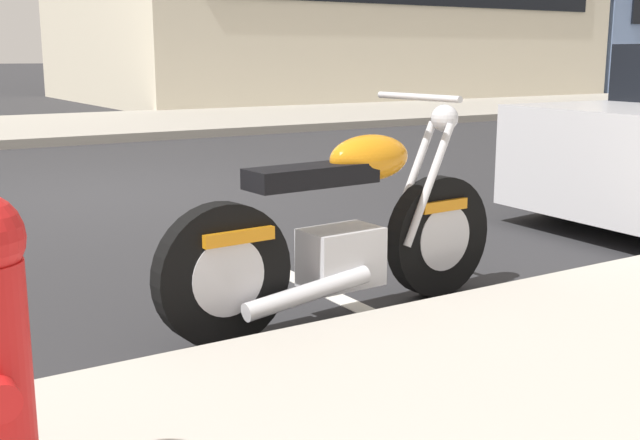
# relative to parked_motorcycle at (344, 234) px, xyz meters

# --- Properties ---
(ground_plane) EXTENTS (260.00, 260.00, 0.00)m
(ground_plane) POSITION_rel_parked_motorcycle_xyz_m (0.14, 4.26, -0.44)
(ground_plane) COLOR #28282B
(sidewalk_far_curb) EXTENTS (120.00, 5.00, 0.14)m
(sidewalk_far_curb) POSITION_rel_parked_motorcycle_xyz_m (12.14, 11.26, -0.37)
(sidewalk_far_curb) COLOR gray
(sidewalk_far_curb) RESTS_ON ground
(parking_stall_stripe) EXTENTS (0.12, 2.20, 0.01)m
(parking_stall_stripe) POSITION_rel_parked_motorcycle_xyz_m (0.14, 0.36, -0.44)
(parking_stall_stripe) COLOR silver
(parking_stall_stripe) RESTS_ON ground
(parked_motorcycle) EXTENTS (2.05, 0.62, 1.14)m
(parked_motorcycle) POSITION_rel_parked_motorcycle_xyz_m (0.00, 0.00, 0.00)
(parked_motorcycle) COLOR black
(parked_motorcycle) RESTS_ON ground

